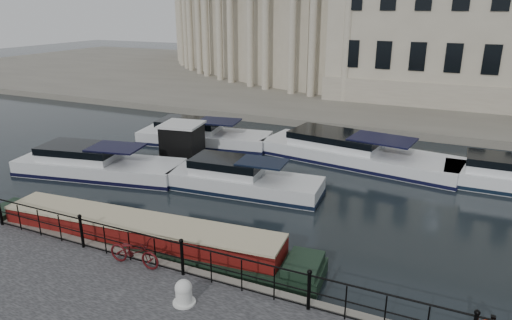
{
  "coord_description": "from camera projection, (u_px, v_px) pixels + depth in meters",
  "views": [
    {
      "loc": [
        7.04,
        -12.27,
        8.33
      ],
      "look_at": [
        0.5,
        2.0,
        3.0
      ],
      "focal_mm": 32.0,
      "sensor_mm": 36.0,
      "label": 1
    }
  ],
  "objects": [
    {
      "name": "far_bank",
      "position": [
        394.0,
        84.0,
        49.49
      ],
      "size": [
        120.0,
        42.0,
        0.55
      ],
      "primitive_type": "cube",
      "color": "#6B665B",
      "rests_on": "ground_plane"
    },
    {
      "name": "narrowboat",
      "position": [
        140.0,
        240.0,
        16.3
      ],
      "size": [
        13.38,
        2.91,
        1.49
      ],
      "rotation": [
        0.0,
        0.0,
        0.09
      ],
      "color": "black",
      "rests_on": "ground_plane"
    },
    {
      "name": "ground_plane",
      "position": [
        219.0,
        255.0,
        16.02
      ],
      "size": [
        160.0,
        160.0,
        0.0
      ],
      "primitive_type": "plane",
      "color": "black",
      "rests_on": "ground"
    },
    {
      "name": "railing",
      "position": [
        182.0,
        256.0,
        13.69
      ],
      "size": [
        24.14,
        0.14,
        1.22
      ],
      "color": "black",
      "rests_on": "near_quay"
    },
    {
      "name": "bicycle",
      "position": [
        134.0,
        252.0,
        14.26
      ],
      "size": [
        1.83,
        0.68,
        0.95
      ],
      "primitive_type": "imported",
      "rotation": [
        0.0,
        0.0,
        1.6
      ],
      "color": "#470C0F",
      "rests_on": "near_quay"
    },
    {
      "name": "cabin_cruisers",
      "position": [
        271.0,
        160.0,
        24.7
      ],
      "size": [
        26.95,
        12.02,
        1.99
      ],
      "color": "silver",
      "rests_on": "ground_plane"
    },
    {
      "name": "civic_building",
      "position": [
        383.0,
        20.0,
        44.02
      ],
      "size": [
        53.55,
        31.84,
        16.85
      ],
      "color": "#ADA38C",
      "rests_on": "far_bank"
    },
    {
      "name": "harbour_hut",
      "position": [
        183.0,
        143.0,
        25.71
      ],
      "size": [
        3.3,
        2.9,
        2.18
      ],
      "rotation": [
        0.0,
        0.0,
        0.16
      ],
      "color": "#6B665B",
      "rests_on": "ground_plane"
    },
    {
      "name": "mooring_bollard",
      "position": [
        184.0,
        292.0,
        12.47
      ],
      "size": [
        0.64,
        0.64,
        0.72
      ],
      "color": "silver",
      "rests_on": "near_quay"
    }
  ]
}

